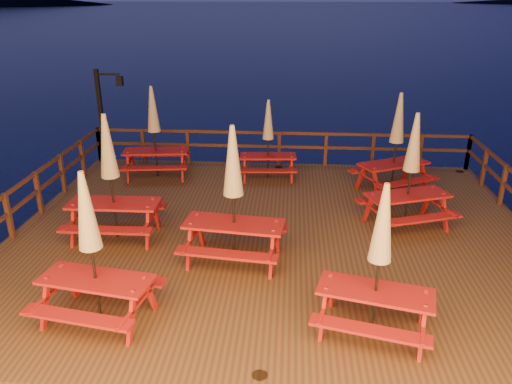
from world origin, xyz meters
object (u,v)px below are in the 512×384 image
Objects in this scene: lamp_post at (105,109)px; picnic_table_0 at (111,176)px; picnic_table_1 at (91,247)px; picnic_table_2 at (379,259)px.

lamp_post is 1.06× the size of picnic_table_0.
picnic_table_2 is at bearing 9.92° from picnic_table_1.
picnic_table_2 is (4.57, -0.00, -0.03)m from picnic_table_1.
lamp_post is 1.15× the size of picnic_table_2.
picnic_table_1 reaches higher than picnic_table_2.
lamp_post reaches higher than picnic_table_1.
lamp_post is at bearing 145.94° from picnic_table_2.
picnic_table_0 is 3.09m from picnic_table_1.
picnic_table_2 is at bearing -48.16° from lamp_post.
lamp_post is 5.35m from picnic_table_0.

